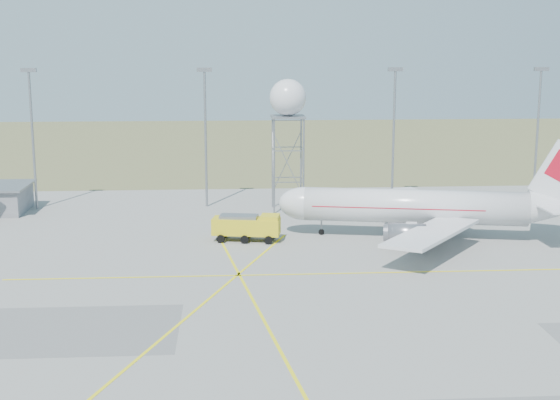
{
  "coord_description": "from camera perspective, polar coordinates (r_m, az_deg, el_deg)",
  "views": [
    {
      "loc": [
        -6.5,
        -48.62,
        23.76
      ],
      "look_at": [
        -0.72,
        40.0,
        6.02
      ],
      "focal_mm": 50.0,
      "sensor_mm": 36.0,
      "label": 1
    }
  ],
  "objects": [
    {
      "name": "grass_strip",
      "position": [
        190.22,
        -1.75,
        4.12
      ],
      "size": [
        400.0,
        120.0,
        0.03
      ],
      "primitive_type": "cube",
      "color": "#555B32",
      "rests_on": "ground"
    },
    {
      "name": "mast_a",
      "position": [
        118.68,
        -17.68,
        5.11
      ],
      "size": [
        2.2,
        0.5,
        20.5
      ],
      "color": "gray",
      "rests_on": "ground"
    },
    {
      "name": "mast_b",
      "position": [
        115.27,
        -5.48,
        5.42
      ],
      "size": [
        2.2,
        0.5,
        20.5
      ],
      "color": "gray",
      "rests_on": "ground"
    },
    {
      "name": "mast_c",
      "position": [
        117.79,
        8.33,
        5.48
      ],
      "size": [
        2.2,
        0.5,
        20.5
      ],
      "color": "gray",
      "rests_on": "ground"
    },
    {
      "name": "mast_d",
      "position": [
        124.24,
        18.35,
        5.33
      ],
      "size": [
        2.2,
        0.5,
        20.5
      ],
      "color": "gray",
      "rests_on": "ground"
    },
    {
      "name": "airliner_main",
      "position": [
        98.38,
        10.18,
        -0.54
      ],
      "size": [
        37.17,
        35.61,
        12.7
      ],
      "rotation": [
        0.0,
        0.0,
        2.94
      ],
      "color": "silver",
      "rests_on": "ground"
    },
    {
      "name": "radar_tower",
      "position": [
        112.2,
        0.58,
        4.59
      ],
      "size": [
        5.25,
        5.25,
        19.01
      ],
      "color": "gray",
      "rests_on": "ground"
    },
    {
      "name": "fire_truck",
      "position": [
        95.97,
        -2.35,
        -2.07
      ],
      "size": [
        8.63,
        4.47,
        3.31
      ],
      "rotation": [
        0.0,
        0.0,
        -0.18
      ],
      "color": "gold",
      "rests_on": "ground"
    }
  ]
}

